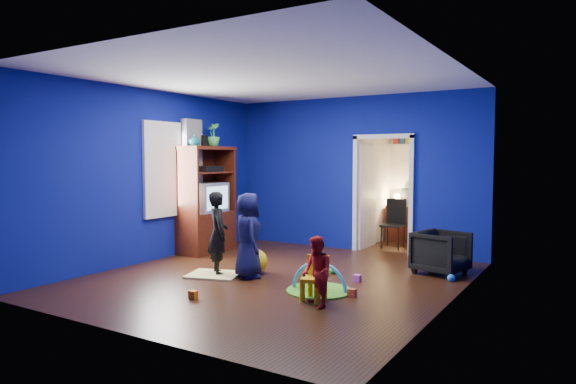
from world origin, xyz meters
The scene contains 33 objects.
floor centered at (0.00, 0.00, 0.00)m, with size 5.00×5.50×0.01m, color black.
ceiling centered at (0.00, 0.00, 2.90)m, with size 5.00×5.50×0.01m, color white.
wall_back centered at (0.00, 2.75, 1.45)m, with size 5.00×0.02×2.90m, color navy.
wall_front centered at (0.00, -2.75, 1.45)m, with size 5.00×0.02×2.90m, color navy.
wall_left centered at (-2.50, 0.00, 1.45)m, with size 0.02×5.50×2.90m, color navy.
wall_right centered at (2.50, 0.00, 1.45)m, with size 0.02×5.50×2.90m, color navy.
alcove centered at (0.60, 3.62, 1.25)m, with size 1.00×1.75×2.50m, color silver, non-canonical shape.
armchair centered at (1.99, 1.57, 0.33)m, with size 0.70×0.72×0.65m, color black.
child_black centered at (-0.86, -0.22, 0.63)m, with size 0.46×0.30×1.25m, color black.
child_navy centered at (-0.36, -0.15, 0.62)m, with size 0.61×0.40×1.25m, color #0F1037.
toddler_red centered at (1.20, -0.94, 0.42)m, with size 0.41×0.32×0.84m, color red.
vase centered at (-2.22, 0.81, 2.07)m, with size 0.21×0.21×0.21m, color #0D546B.
potted_plant centered at (-2.22, 1.33, 2.18)m, with size 0.25×0.25×0.44m, color green.
tv_armoire centered at (-2.22, 1.11, 0.98)m, with size 0.58×1.14×1.96m, color #3B1109.
crt_tv centered at (-2.18, 1.11, 1.02)m, with size 0.46×0.70×0.54m, color silver.
yellow_blanket centered at (-0.86, -0.32, 0.01)m, with size 0.75×0.60×0.03m, color #F2E07A.
hopper_ball centered at (-0.41, 0.10, 0.19)m, with size 0.38×0.38×0.38m, color yellow.
kid_chair centered at (1.05, -0.74, 0.25)m, with size 0.28×0.28×0.50m, color yellow.
play_mat centered at (0.90, -0.30, 0.01)m, with size 0.86×0.86×0.02m, color green.
toy_arch centered at (0.90, -0.30, 0.02)m, with size 0.77×0.77×0.05m, color #3F8CD8.
window_left centered at (-2.48, 0.35, 1.55)m, with size 0.03×0.95×1.55m, color white.
curtain centered at (-2.37, 0.90, 1.25)m, with size 0.14×0.42×2.40m, color slate.
doorway centered at (0.60, 2.75, 1.05)m, with size 1.16×0.10×2.10m, color white.
study_desk centered at (0.60, 4.26, 0.38)m, with size 0.88×0.44×0.75m, color #3D140A.
desk_monitor centered at (0.60, 4.38, 0.95)m, with size 0.40×0.05×0.32m, color black.
desk_lamp centered at (0.32, 4.32, 0.93)m, with size 0.14×0.14×0.14m, color #FFD88C.
folding_chair centered at (0.60, 3.30, 0.46)m, with size 0.40×0.40×0.92m, color black.
book_shelf centered at (0.60, 4.37, 2.02)m, with size 0.88×0.24×0.04m, color white.
toy_0 centered at (1.37, -0.31, 0.05)m, with size 0.10×0.08×0.10m, color #E84C26.
toy_1 centered at (2.24, 1.16, 0.06)m, with size 0.11×0.11×0.11m, color blue.
toy_2 centered at (-0.28, -1.42, 0.05)m, with size 0.10×0.08×0.10m, color orange.
toy_3 centered at (0.59, 0.71, 0.06)m, with size 0.11×0.11×0.11m, color green.
toy_4 centered at (1.11, 0.44, 0.05)m, with size 0.10×0.08×0.10m, color #C048B2.
Camera 1 is at (4.01, -6.17, 1.76)m, focal length 32.00 mm.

